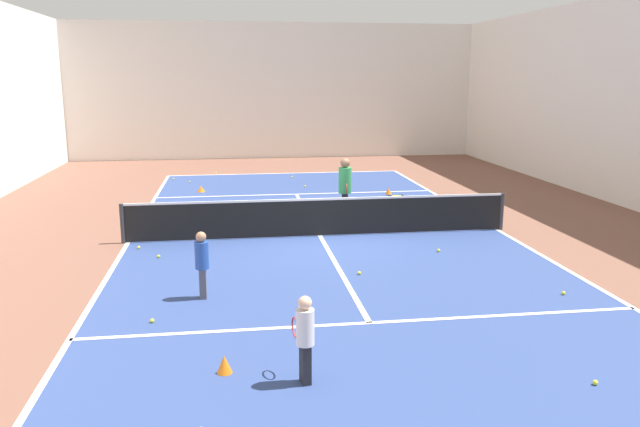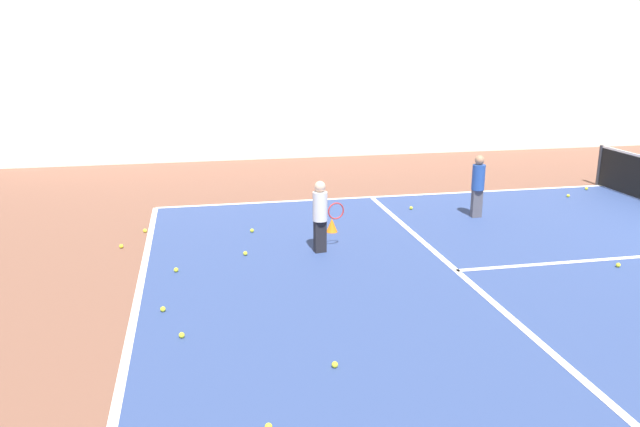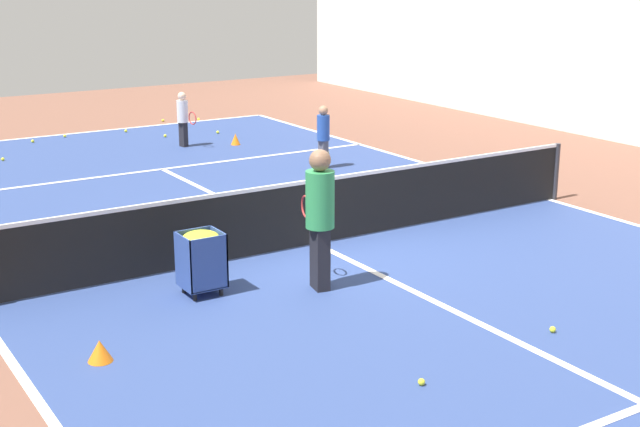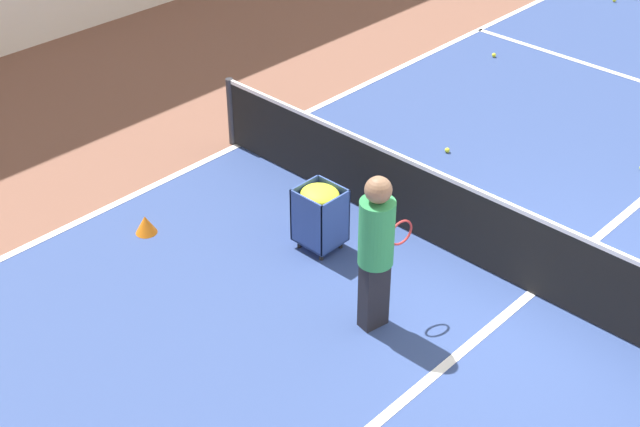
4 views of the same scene
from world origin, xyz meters
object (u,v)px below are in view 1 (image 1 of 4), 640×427
(child_midcourt, at_px, (202,260))
(ball_cart, at_px, (397,205))
(tennis_net, at_px, (320,217))
(player_near_baseline, at_px, (305,334))
(coach_at_net, at_px, (345,185))
(training_cone_0, at_px, (224,364))
(training_cone_1, at_px, (389,191))

(child_midcourt, height_order, ball_cart, child_midcourt)
(tennis_net, distance_m, child_midcourt, 4.87)
(player_near_baseline, height_order, coach_at_net, coach_at_net)
(training_cone_0, relative_size, training_cone_1, 1.12)
(tennis_net, height_order, training_cone_0, tennis_net)
(training_cone_0, bearing_deg, player_near_baseline, -21.92)
(tennis_net, distance_m, player_near_baseline, 7.54)
(tennis_net, height_order, training_cone_1, tennis_net)
(child_midcourt, distance_m, training_cone_0, 3.04)
(player_near_baseline, xyz_separation_m, training_cone_0, (-1.03, 0.41, -0.55))
(training_cone_1, bearing_deg, player_near_baseline, -108.89)
(player_near_baseline, xyz_separation_m, training_cone_1, (4.32, 12.62, -0.57))
(coach_at_net, bearing_deg, ball_cart, 76.37)
(coach_at_net, height_order, child_midcourt, coach_at_net)
(training_cone_0, bearing_deg, tennis_net, 71.94)
(tennis_net, distance_m, ball_cart, 2.38)
(child_midcourt, height_order, training_cone_1, child_midcourt)
(training_cone_0, bearing_deg, coach_at_net, 69.53)
(tennis_net, relative_size, coach_at_net, 5.51)
(tennis_net, distance_m, training_cone_1, 6.04)
(ball_cart, relative_size, training_cone_0, 3.18)
(child_midcourt, bearing_deg, training_cone_1, -31.34)
(tennis_net, xyz_separation_m, child_midcourt, (-2.68, -4.06, 0.21))
(tennis_net, xyz_separation_m, player_near_baseline, (-1.26, -7.43, 0.18))
(ball_cart, bearing_deg, player_near_baseline, -112.39)
(coach_at_net, xyz_separation_m, child_midcourt, (-3.58, -5.58, -0.29))
(coach_at_net, height_order, training_cone_1, coach_at_net)
(coach_at_net, xyz_separation_m, training_cone_0, (-3.19, -8.54, -0.86))
(player_near_baseline, bearing_deg, training_cone_1, -28.74)
(tennis_net, xyz_separation_m, training_cone_1, (3.06, 5.19, -0.39))
(ball_cart, xyz_separation_m, training_cone_0, (-4.48, -7.95, -0.41))
(training_cone_1, bearing_deg, training_cone_0, -113.67)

